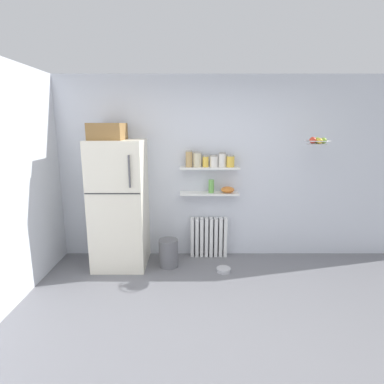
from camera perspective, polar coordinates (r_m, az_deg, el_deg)
ground_plane at (r=3.53m, az=4.78°, el=-20.90°), size 7.04×7.04×0.00m
back_wall at (r=4.55m, az=3.40°, el=4.30°), size 7.04×0.10×2.60m
refrigerator at (r=4.34m, az=-13.44°, el=-1.59°), size 0.71×0.72×1.95m
radiator at (r=4.67m, az=2.85°, el=-8.24°), size 0.54×0.12×0.59m
wall_shelf_lower at (r=4.45m, az=2.96°, el=-0.27°), size 0.83×0.22×0.02m
wall_shelf_upper at (r=4.38m, az=3.01°, el=4.44°), size 0.83×0.22×0.02m
storage_jar_0 at (r=4.36m, az=-0.78°, el=6.12°), size 0.10×0.10×0.23m
storage_jar_1 at (r=4.36m, az=0.74°, el=5.98°), size 0.12×0.12×0.21m
storage_jar_2 at (r=4.37m, az=2.26°, el=5.66°), size 0.08×0.08×0.16m
storage_jar_3 at (r=4.37m, az=3.79°, el=5.68°), size 0.11×0.11×0.17m
storage_jar_4 at (r=4.38m, az=5.30°, el=5.90°), size 0.10×0.10×0.20m
storage_jar_5 at (r=4.40m, az=6.81°, el=5.66°), size 0.11×0.11×0.17m
vase at (r=4.43m, az=3.32°, el=1.07°), size 0.08×0.08×0.19m
shelf_bowl at (r=4.46m, az=6.30°, el=0.43°), size 0.19×0.19×0.09m
trash_bin at (r=4.39m, az=-4.56°, el=-11.06°), size 0.27×0.27×0.39m
pet_food_bowl at (r=4.32m, az=5.56°, el=-13.98°), size 0.19×0.19×0.05m
hanging_fruit_basket at (r=4.36m, az=21.78°, el=8.64°), size 0.33×0.33×0.10m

